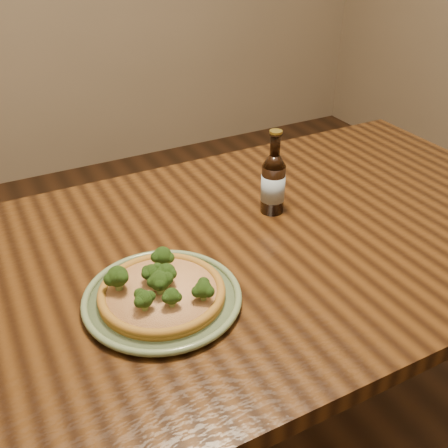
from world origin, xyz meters
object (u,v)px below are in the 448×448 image
beer_bottle (273,183)px  plate (162,298)px  table (248,273)px  pizza (161,291)px

beer_bottle → plate: bearing=-168.2°
table → plate: 0.30m
table → plate: (-0.26, -0.11, 0.10)m
plate → pizza: 0.02m
table → pizza: bearing=-157.6°
table → pizza: (-0.26, -0.11, 0.12)m
pizza → beer_bottle: size_ratio=1.15×
table → pizza: 0.30m
plate → table: bearing=22.7°
table → pizza: size_ratio=6.53×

